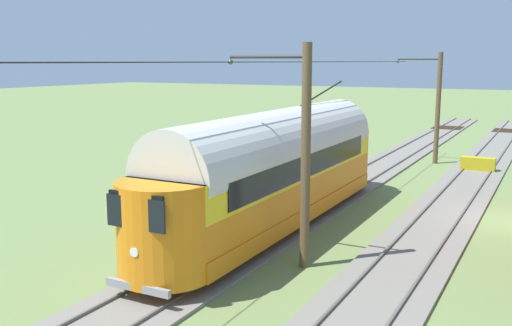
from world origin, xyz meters
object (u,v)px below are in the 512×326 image
catenary_pole_mid_near (303,153)px  track_end_bumper (478,164)px  spare_tie_stack (309,164)px  catenary_pole_foreground (437,106)px  vintage_streetcar (277,167)px

catenary_pole_mid_near → track_end_bumper: catenary_pole_mid_near is taller
track_end_bumper → catenary_pole_mid_near: bearing=81.7°
catenary_pole_mid_near → spare_tie_stack: bearing=-68.3°
catenary_pole_foreground → catenary_pole_mid_near: 19.90m
catenary_pole_mid_near → track_end_bumper: (-2.67, -18.29, -3.02)m
vintage_streetcar → track_end_bumper: bearing=-108.7°
catenary_pole_foreground → spare_tie_stack: (5.92, 5.04, -3.15)m
vintage_streetcar → catenary_pole_foreground: catenary_pole_foreground is taller
catenary_pole_mid_near → spare_tie_stack: catenary_pole_mid_near is taller
catenary_pole_foreground → catenary_pole_mid_near: size_ratio=1.00×
track_end_bumper → spare_tie_stack: bearing=21.8°
spare_tie_stack → track_end_bumper: (-8.59, -3.43, 0.13)m
vintage_streetcar → spare_tie_stack: bearing=-73.1°
vintage_streetcar → catenary_pole_foreground: size_ratio=2.44×
catenary_pole_foreground → track_end_bumper: bearing=148.9°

